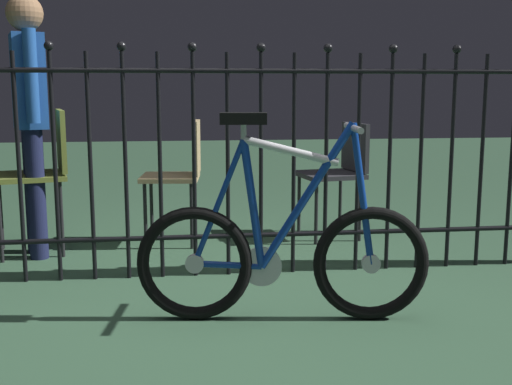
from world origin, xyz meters
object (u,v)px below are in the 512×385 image
at_px(person_visitor, 30,105).
at_px(bicycle, 283,252).
at_px(chair_olive, 42,165).
at_px(chair_charcoal, 339,167).
at_px(chair_tan, 181,169).

bearing_deg(person_visitor, bicycle, -44.06).
height_order(bicycle, chair_olive, bicycle).
bearing_deg(bicycle, chair_olive, 133.38).
distance_m(chair_charcoal, chair_olive, 1.95).
distance_m(chair_charcoal, chair_tan, 1.08).
height_order(chair_charcoal, chair_tan, chair_tan).
bearing_deg(chair_charcoal, person_visitor, -172.84).
height_order(bicycle, person_visitor, person_visitor).
height_order(chair_olive, person_visitor, person_visitor).
relative_size(bicycle, chair_charcoal, 1.63).
xyz_separation_m(chair_charcoal, person_visitor, (-1.98, -0.25, 0.44)).
relative_size(bicycle, chair_tan, 1.58).
height_order(chair_tan, chair_olive, chair_olive).
height_order(chair_charcoal, chair_olive, chair_olive).
relative_size(chair_charcoal, person_visitor, 0.50).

